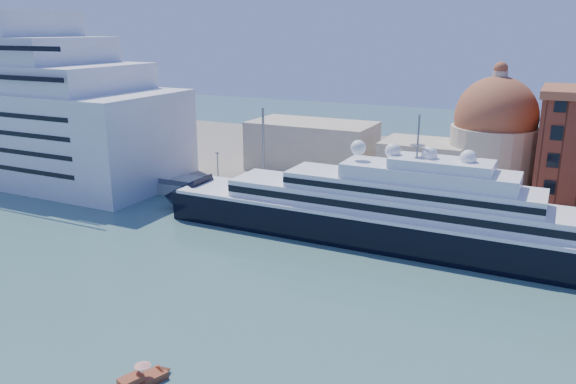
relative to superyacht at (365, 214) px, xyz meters
The scene contains 9 objects.
ground 24.09m from the superyacht, 103.56° to the right, with size 400.00×400.00×0.00m, color #365E5E.
quay 12.76m from the superyacht, 116.76° to the left, with size 180.00×10.00×2.50m, color gray.
land 52.42m from the superyacht, 96.09° to the left, with size 260.00×72.00×2.00m, color slate.
quay_fence 8.68m from the superyacht, 130.46° to the left, with size 180.00×0.10×1.20m, color slate.
superyacht is the anchor object (origin of this frame).
service_barge 59.38m from the superyacht, behind, with size 12.06×6.40×2.58m.
water_taxi 51.87m from the superyacht, 97.91° to the right, with size 3.74×6.11×2.75m.
church 35.30m from the superyacht, 88.61° to the left, with size 66.00×18.00×25.50m.
lamp_posts 21.11m from the superyacht, 153.03° to the left, with size 120.80×2.40×18.00m.
Camera 1 is at (34.53, -66.54, 35.73)m, focal length 35.00 mm.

